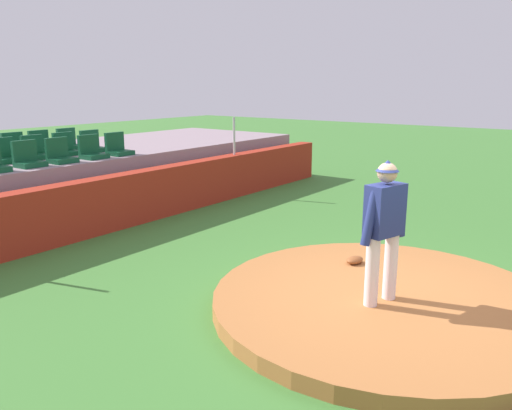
% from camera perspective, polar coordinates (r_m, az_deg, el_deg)
% --- Properties ---
extents(ground_plane, '(60.00, 60.00, 0.00)m').
position_cam_1_polar(ground_plane, '(6.89, 14.14, -11.33)').
color(ground_plane, '#3E7830').
extents(pitchers_mound, '(4.42, 4.42, 0.20)m').
position_cam_1_polar(pitchers_mound, '(6.85, 14.18, -10.57)').
color(pitchers_mound, '#AD6936').
rests_on(pitchers_mound, ground_plane).
extents(pitcher, '(0.78, 0.38, 1.78)m').
position_cam_1_polar(pitcher, '(6.28, 14.21, -1.83)').
color(pitcher, white).
rests_on(pitcher, pitchers_mound).
extents(baseball, '(0.07, 0.07, 0.07)m').
position_cam_1_polar(baseball, '(7.47, 14.61, -7.41)').
color(baseball, white).
rests_on(baseball, pitchers_mound).
extents(fielding_glove, '(0.34, 0.26, 0.11)m').
position_cam_1_polar(fielding_glove, '(7.84, 11.04, -6.09)').
color(fielding_glove, brown).
rests_on(fielding_glove, pitchers_mound).
extents(brick_barrier, '(15.58, 0.40, 1.08)m').
position_cam_1_polar(brick_barrier, '(10.30, -17.31, -0.09)').
color(brick_barrier, '#A02919').
rests_on(brick_barrier, ground_plane).
extents(fence_post_right, '(0.06, 0.06, 0.95)m').
position_cam_1_polar(fence_post_right, '(13.01, -2.47, 7.75)').
color(fence_post_right, silver).
rests_on(fence_post_right, brick_barrier).
extents(bleacher_platform, '(15.41, 4.20, 1.29)m').
position_cam_1_polar(bleacher_platform, '(12.52, -24.67, 2.11)').
color(bleacher_platform, gray).
rests_on(bleacher_platform, ground_plane).
extents(stadium_chair_1, '(0.48, 0.44, 0.50)m').
position_cam_1_polar(stadium_chair_1, '(10.72, -24.24, 4.78)').
color(stadium_chair_1, '#104A2B').
rests_on(stadium_chair_1, bleacher_platform).
extents(stadium_chair_2, '(0.48, 0.44, 0.50)m').
position_cam_1_polar(stadium_chair_2, '(11.03, -21.14, 5.27)').
color(stadium_chair_2, '#104A2B').
rests_on(stadium_chair_2, bleacher_platform).
extents(stadium_chair_3, '(0.48, 0.44, 0.50)m').
position_cam_1_polar(stadium_chair_3, '(11.44, -17.96, 5.78)').
color(stadium_chair_3, '#104A2B').
rests_on(stadium_chair_3, bleacher_platform).
extents(stadium_chair_4, '(0.48, 0.44, 0.50)m').
position_cam_1_polar(stadium_chair_4, '(11.84, -15.26, 6.20)').
color(stadium_chair_4, '#104A2B').
rests_on(stadium_chair_4, bleacher_platform).
extents(stadium_chair_6, '(0.48, 0.44, 0.50)m').
position_cam_1_polar(stadium_chair_6, '(11.48, -26.34, 5.07)').
color(stadium_chair_6, '#104A2B').
rests_on(stadium_chair_6, bleacher_platform).
extents(stadium_chair_7, '(0.48, 0.44, 0.50)m').
position_cam_1_polar(stadium_chair_7, '(11.80, -23.53, 5.54)').
color(stadium_chair_7, '#104A2B').
rests_on(stadium_chair_7, bleacher_platform).
extents(stadium_chair_8, '(0.48, 0.44, 0.50)m').
position_cam_1_polar(stadium_chair_8, '(12.19, -20.56, 6.02)').
color(stadium_chair_8, '#104A2B').
rests_on(stadium_chair_8, bleacher_platform).
extents(stadium_chair_9, '(0.48, 0.44, 0.50)m').
position_cam_1_polar(stadium_chair_9, '(12.59, -17.88, 6.43)').
color(stadium_chair_9, '#104A2B').
rests_on(stadium_chair_9, bleacher_platform).
extents(stadium_chair_12, '(0.48, 0.44, 0.50)m').
position_cam_1_polar(stadium_chair_12, '(12.62, -25.41, 5.80)').
color(stadium_chair_12, '#104A2B').
rests_on(stadium_chair_12, bleacher_platform).
extents(stadium_chair_13, '(0.48, 0.44, 0.50)m').
position_cam_1_polar(stadium_chair_13, '(12.95, -22.95, 6.20)').
color(stadium_chair_13, '#104A2B').
rests_on(stadium_chair_13, bleacher_platform).
extents(stadium_chair_14, '(0.48, 0.44, 0.50)m').
position_cam_1_polar(stadium_chair_14, '(13.33, -20.26, 6.61)').
color(stadium_chair_14, '#104A2B').
rests_on(stadium_chair_14, bleacher_platform).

